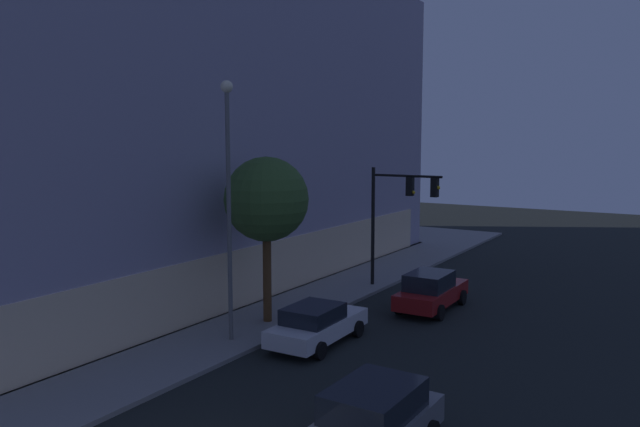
{
  "coord_description": "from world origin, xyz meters",
  "views": [
    {
      "loc": [
        -8.49,
        -8.03,
        7.47
      ],
      "look_at": [
        9.53,
        3.08,
        4.92
      ],
      "focal_mm": 34.99,
      "sensor_mm": 36.0,
      "label": 1
    }
  ],
  "objects_px": {
    "modern_building": "(112,98)",
    "street_lamp_sidewalk": "(228,183)",
    "traffic_light_far_corner": "(398,203)",
    "car_grey": "(369,425)",
    "car_white": "(317,324)",
    "car_red": "(431,291)",
    "sidewalk_tree": "(266,200)"
  },
  "relations": [
    {
      "from": "street_lamp_sidewalk",
      "to": "car_grey",
      "type": "bearing_deg",
      "value": -120.76
    },
    {
      "from": "street_lamp_sidewalk",
      "to": "car_grey",
      "type": "xyz_separation_m",
      "value": [
        -4.86,
        -8.16,
        -5.01
      ]
    },
    {
      "from": "modern_building",
      "to": "sidewalk_tree",
      "type": "distance_m",
      "value": 13.42
    },
    {
      "from": "traffic_light_far_corner",
      "to": "modern_building",
      "type": "bearing_deg",
      "value": 109.19
    },
    {
      "from": "modern_building",
      "to": "street_lamp_sidewalk",
      "type": "distance_m",
      "value": 14.18
    },
    {
      "from": "traffic_light_far_corner",
      "to": "car_red",
      "type": "distance_m",
      "value": 5.04
    },
    {
      "from": "street_lamp_sidewalk",
      "to": "car_white",
      "type": "xyz_separation_m",
      "value": [
        1.57,
        -2.73,
        -5.14
      ]
    },
    {
      "from": "modern_building",
      "to": "street_lamp_sidewalk",
      "type": "xyz_separation_m",
      "value": [
        -5.53,
        -12.52,
        -3.73
      ]
    },
    {
      "from": "sidewalk_tree",
      "to": "car_grey",
      "type": "xyz_separation_m",
      "value": [
        -7.44,
        -8.41,
        -4.18
      ]
    },
    {
      "from": "street_lamp_sidewalk",
      "to": "car_grey",
      "type": "relative_size",
      "value": 1.96
    },
    {
      "from": "sidewalk_tree",
      "to": "car_grey",
      "type": "relative_size",
      "value": 1.39
    },
    {
      "from": "street_lamp_sidewalk",
      "to": "sidewalk_tree",
      "type": "xyz_separation_m",
      "value": [
        2.58,
        0.25,
        -0.83
      ]
    },
    {
      "from": "street_lamp_sidewalk",
      "to": "sidewalk_tree",
      "type": "distance_m",
      "value": 2.72
    },
    {
      "from": "car_red",
      "to": "traffic_light_far_corner",
      "type": "bearing_deg",
      "value": 48.37
    },
    {
      "from": "sidewalk_tree",
      "to": "traffic_light_far_corner",
      "type": "bearing_deg",
      "value": -14.67
    },
    {
      "from": "car_grey",
      "to": "sidewalk_tree",
      "type": "bearing_deg",
      "value": 48.49
    },
    {
      "from": "sidewalk_tree",
      "to": "car_white",
      "type": "bearing_deg",
      "value": -108.73
    },
    {
      "from": "sidewalk_tree",
      "to": "car_white",
      "type": "relative_size",
      "value": 1.44
    },
    {
      "from": "street_lamp_sidewalk",
      "to": "car_red",
      "type": "distance_m",
      "value": 10.58
    },
    {
      "from": "modern_building",
      "to": "car_red",
      "type": "distance_m",
      "value": 19.37
    },
    {
      "from": "traffic_light_far_corner",
      "to": "sidewalk_tree",
      "type": "height_order",
      "value": "sidewalk_tree"
    },
    {
      "from": "modern_building",
      "to": "car_white",
      "type": "distance_m",
      "value": 18.08
    },
    {
      "from": "sidewalk_tree",
      "to": "car_red",
      "type": "height_order",
      "value": "sidewalk_tree"
    },
    {
      "from": "car_white",
      "to": "car_red",
      "type": "height_order",
      "value": "car_red"
    },
    {
      "from": "car_grey",
      "to": "modern_building",
      "type": "bearing_deg",
      "value": 63.33
    },
    {
      "from": "car_grey",
      "to": "street_lamp_sidewalk",
      "type": "bearing_deg",
      "value": 59.24
    },
    {
      "from": "traffic_light_far_corner",
      "to": "street_lamp_sidewalk",
      "type": "bearing_deg",
      "value": 170.12
    },
    {
      "from": "sidewalk_tree",
      "to": "car_red",
      "type": "relative_size",
      "value": 1.41
    },
    {
      "from": "street_lamp_sidewalk",
      "to": "car_white",
      "type": "distance_m",
      "value": 6.03
    },
    {
      "from": "sidewalk_tree",
      "to": "street_lamp_sidewalk",
      "type": "bearing_deg",
      "value": -174.54
    },
    {
      "from": "car_white",
      "to": "traffic_light_far_corner",
      "type": "bearing_deg",
      "value": 5.71
    },
    {
      "from": "street_lamp_sidewalk",
      "to": "car_grey",
      "type": "height_order",
      "value": "street_lamp_sidewalk"
    }
  ]
}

